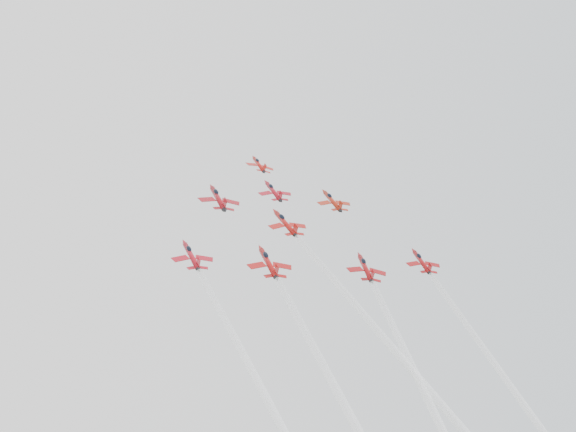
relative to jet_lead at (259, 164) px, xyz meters
name	(u,v)px	position (x,y,z in m)	size (l,w,h in m)	color
jet_lead	(259,164)	(0.00, 0.00, 0.00)	(8.57, 10.53, 8.07)	#AE1510
jet_row2_left	(218,197)	(-16.92, -18.65, -13.98)	(10.54, 12.95, 9.92)	maroon
jet_row2_center	(273,191)	(-0.73, -13.57, -10.19)	(9.11, 11.20, 8.58)	maroon
jet_row2_right	(332,200)	(14.87, -16.07, -12.06)	(9.52, 11.70, 8.96)	#9C1F0E
jet_center	(367,356)	(-2.91, -65.39, -49.18)	(9.79, 86.05, 65.07)	#A4130F
jet_rear_farleft	(242,409)	(-28.25, -73.94, -55.59)	(8.67, 76.21, 57.63)	#A20F1C
jet_rear_right	(476,418)	(9.88, -77.78, -58.48)	(9.16, 80.46, 60.84)	maroon
jet_rear_farright	(529,384)	(26.27, -72.21, -54.30)	(8.44, 74.16, 56.08)	maroon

